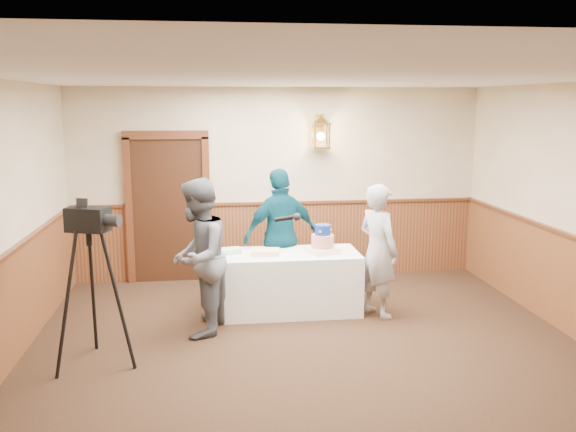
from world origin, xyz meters
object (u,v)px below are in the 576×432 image
object	(u,v)px
tiered_cake	(323,242)
interviewer	(198,258)
assistant_p	(281,235)
sheet_cake_yellow	(266,252)
display_table	(286,282)
baker	(378,251)
sheet_cake_green	(230,251)
tv_camera_rig	(93,296)

from	to	relation	value
tiered_cake	interviewer	xyz separation A→B (m)	(-1.51, -0.57, -0.01)
assistant_p	sheet_cake_yellow	bearing A→B (deg)	45.84
tiered_cake	assistant_p	world-z (taller)	assistant_p
display_table	interviewer	distance (m)	1.33
display_table	baker	world-z (taller)	baker
baker	assistant_p	distance (m)	1.32
sheet_cake_green	interviewer	world-z (taller)	interviewer
interviewer	baker	bearing A→B (deg)	113.54
tiered_cake	sheet_cake_green	world-z (taller)	tiered_cake
display_table	sheet_cake_green	distance (m)	0.80
sheet_cake_yellow	display_table	bearing A→B (deg)	15.29
assistant_p	display_table	bearing A→B (deg)	72.61
interviewer	tv_camera_rig	world-z (taller)	interviewer
display_table	assistant_p	world-z (taller)	assistant_p
tv_camera_rig	sheet_cake_yellow	bearing A→B (deg)	55.07
interviewer	tv_camera_rig	xyz separation A→B (m)	(-1.01, -0.72, -0.17)
sheet_cake_green	baker	distance (m)	1.80
display_table	sheet_cake_green	xyz separation A→B (m)	(-0.68, 0.06, 0.40)
display_table	tiered_cake	distance (m)	0.68
tiered_cake	sheet_cake_yellow	bearing A→B (deg)	-178.95
tiered_cake	sheet_cake_green	xyz separation A→B (m)	(-1.13, 0.12, -0.11)
tiered_cake	assistant_p	distance (m)	0.68
display_table	tv_camera_rig	distance (m)	2.50
display_table	tiered_cake	bearing A→B (deg)	-7.29
assistant_p	tv_camera_rig	xyz separation A→B (m)	(-2.07, -1.79, -0.16)
display_table	sheet_cake_yellow	bearing A→B (deg)	-164.71
baker	sheet_cake_yellow	bearing A→B (deg)	51.78
display_table	tiered_cake	xyz separation A→B (m)	(0.45, -0.06, 0.51)
display_table	sheet_cake_green	size ratio (longest dim) A/B	7.05
sheet_cake_yellow	assistant_p	size ratio (longest dim) A/B	0.19
tiered_cake	interviewer	world-z (taller)	interviewer
assistant_p	interviewer	bearing A→B (deg)	26.97
sheet_cake_green	tv_camera_rig	bearing A→B (deg)	-134.63
tiered_cake	baker	distance (m)	0.68
baker	tiered_cake	bearing A→B (deg)	40.82
tiered_cake	baker	size ratio (longest dim) A/B	0.27
sheet_cake_yellow	interviewer	bearing A→B (deg)	-145.51
sheet_cake_yellow	baker	xyz separation A→B (m)	(1.34, -0.23, 0.03)
display_table	interviewer	size ratio (longest dim) A/B	1.02
tiered_cake	tv_camera_rig	bearing A→B (deg)	-152.92
sheet_cake_yellow	assistant_p	distance (m)	0.58
tiered_cake	assistant_p	size ratio (longest dim) A/B	0.26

